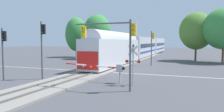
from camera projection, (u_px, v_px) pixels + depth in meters
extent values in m
plane|color=#47474C|center=(97.00, 72.00, 27.50)|extent=(220.00, 220.00, 0.00)
cube|color=beige|center=(97.00, 72.00, 27.50)|extent=(44.00, 0.20, 0.01)
cube|color=gray|center=(97.00, 71.00, 27.50)|extent=(4.40, 80.00, 0.18)
cube|color=#56514C|center=(92.00, 69.00, 27.74)|extent=(0.10, 80.00, 0.14)
cube|color=#56514C|center=(102.00, 70.00, 27.23)|extent=(0.10, 80.00, 0.14)
cube|color=silver|center=(115.00, 52.00, 33.63)|extent=(3.00, 18.96, 3.90)
cube|color=red|center=(87.00, 61.00, 24.81)|extent=(2.76, 0.08, 2.15)
cylinder|color=silver|center=(115.00, 40.00, 33.50)|extent=(2.76, 17.06, 2.76)
sphere|color=#F4F2CC|center=(84.00, 66.00, 25.03)|extent=(0.24, 0.24, 0.24)
sphere|color=#F4F2CC|center=(91.00, 66.00, 24.67)|extent=(0.24, 0.24, 0.24)
cube|color=silver|center=(143.00, 47.00, 52.67)|extent=(3.00, 20.16, 4.60)
cube|color=black|center=(149.00, 45.00, 52.12)|extent=(0.04, 18.14, 0.90)
cube|color=#193899|center=(149.00, 51.00, 52.22)|extent=(0.04, 18.55, 0.36)
cube|color=silver|center=(156.00, 45.00, 72.31)|extent=(3.00, 20.16, 4.60)
cube|color=black|center=(161.00, 44.00, 71.75)|extent=(0.04, 18.14, 0.90)
cube|color=#193899|center=(161.00, 48.00, 71.85)|extent=(0.04, 18.55, 0.36)
cylinder|color=#B7B7BC|center=(120.00, 78.00, 19.81)|extent=(0.14, 0.14, 1.10)
cube|color=#B7B7BC|center=(120.00, 68.00, 19.75)|extent=(0.56, 0.40, 0.70)
sphere|color=black|center=(123.00, 68.00, 19.63)|extent=(0.36, 0.36, 0.36)
cylinder|color=red|center=(114.00, 68.00, 19.96)|extent=(1.17, 0.12, 0.16)
cylinder|color=white|center=(103.00, 67.00, 20.37)|extent=(1.17, 0.12, 0.16)
cylinder|color=red|center=(92.00, 66.00, 20.78)|extent=(1.17, 0.12, 0.16)
cylinder|color=white|center=(81.00, 65.00, 21.19)|extent=(1.17, 0.12, 0.16)
cylinder|color=red|center=(71.00, 64.00, 21.60)|extent=(1.17, 0.12, 0.16)
sphere|color=red|center=(66.00, 63.00, 21.81)|extent=(0.14, 0.14, 0.14)
cylinder|color=#B2B2B7|center=(133.00, 66.00, 18.87)|extent=(0.14, 0.14, 3.49)
cube|color=white|center=(133.00, 50.00, 18.75)|extent=(0.98, 0.05, 0.98)
cube|color=white|center=(133.00, 50.00, 18.75)|extent=(0.98, 0.05, 0.98)
cube|color=#B2B2B7|center=(133.00, 61.00, 18.84)|extent=(1.10, 0.08, 0.08)
cylinder|color=black|center=(127.00, 61.00, 18.94)|extent=(0.26, 0.18, 0.26)
cylinder|color=black|center=(139.00, 62.00, 18.55)|extent=(0.26, 0.18, 0.26)
sphere|color=red|center=(127.00, 61.00, 18.85)|extent=(0.20, 0.20, 0.20)
sphere|color=red|center=(139.00, 62.00, 18.46)|extent=(0.20, 0.20, 0.20)
cone|color=black|center=(133.00, 45.00, 18.74)|extent=(0.28, 0.28, 0.22)
cylinder|color=#4C4C51|center=(42.00, 51.00, 21.80)|extent=(0.16, 0.16, 5.98)
cube|color=black|center=(43.00, 29.00, 21.54)|extent=(0.34, 0.26, 1.00)
sphere|color=#262626|center=(42.00, 26.00, 21.38)|extent=(0.20, 0.20, 0.20)
cylinder|color=black|center=(42.00, 26.00, 21.35)|extent=(0.24, 0.10, 0.24)
sphere|color=#262626|center=(43.00, 29.00, 21.40)|extent=(0.20, 0.20, 0.20)
cylinder|color=black|center=(42.00, 29.00, 21.38)|extent=(0.24, 0.10, 0.24)
sphere|color=green|center=(43.00, 32.00, 21.43)|extent=(0.20, 0.20, 0.20)
cylinder|color=black|center=(42.00, 32.00, 21.40)|extent=(0.24, 0.10, 0.24)
cylinder|color=#4C4C51|center=(3.00, 55.00, 20.97)|extent=(0.16, 0.16, 5.25)
cube|color=black|center=(4.00, 36.00, 20.74)|extent=(0.34, 0.26, 1.00)
sphere|color=#262626|center=(3.00, 33.00, 20.58)|extent=(0.20, 0.20, 0.20)
cylinder|color=black|center=(3.00, 33.00, 20.55)|extent=(0.24, 0.10, 0.24)
sphere|color=#262626|center=(3.00, 36.00, 20.60)|extent=(0.20, 0.20, 0.20)
cylinder|color=black|center=(3.00, 36.00, 20.57)|extent=(0.24, 0.10, 0.24)
sphere|color=green|center=(3.00, 39.00, 20.62)|extent=(0.20, 0.20, 0.20)
cylinder|color=black|center=(3.00, 39.00, 20.59)|extent=(0.24, 0.10, 0.24)
cylinder|color=#4C4C51|center=(151.00, 48.00, 34.31)|extent=(0.16, 0.16, 5.61)
cube|color=gold|center=(153.00, 36.00, 34.07)|extent=(0.34, 0.26, 1.00)
sphere|color=#262626|center=(153.00, 34.00, 33.91)|extent=(0.20, 0.20, 0.20)
cylinder|color=gold|center=(153.00, 34.00, 33.88)|extent=(0.24, 0.10, 0.24)
sphere|color=#262626|center=(153.00, 36.00, 33.93)|extent=(0.20, 0.20, 0.20)
cylinder|color=gold|center=(153.00, 36.00, 33.90)|extent=(0.24, 0.10, 0.24)
sphere|color=green|center=(153.00, 38.00, 33.96)|extent=(0.20, 0.20, 0.20)
cylinder|color=gold|center=(153.00, 38.00, 33.93)|extent=(0.24, 0.10, 0.24)
cylinder|color=#4C4C51|center=(130.00, 56.00, 16.44)|extent=(0.16, 0.16, 5.65)
cube|color=gold|center=(134.00, 30.00, 16.20)|extent=(0.34, 0.26, 1.00)
sphere|color=#262626|center=(133.00, 25.00, 16.04)|extent=(0.20, 0.20, 0.20)
cylinder|color=gold|center=(133.00, 25.00, 16.01)|extent=(0.24, 0.10, 0.24)
sphere|color=#262626|center=(133.00, 30.00, 16.06)|extent=(0.20, 0.20, 0.20)
cylinder|color=gold|center=(133.00, 30.00, 16.03)|extent=(0.24, 0.10, 0.24)
sphere|color=green|center=(133.00, 34.00, 16.08)|extent=(0.20, 0.20, 0.20)
cylinder|color=gold|center=(133.00, 34.00, 16.06)|extent=(0.24, 0.10, 0.24)
cylinder|color=#4C4C51|center=(102.00, 23.00, 17.11)|extent=(4.78, 0.12, 0.12)
cube|color=gold|center=(84.00, 32.00, 17.75)|extent=(0.34, 0.26, 1.00)
sphere|color=#262626|center=(83.00, 28.00, 17.59)|extent=(0.20, 0.20, 0.20)
cylinder|color=gold|center=(83.00, 28.00, 17.56)|extent=(0.24, 0.10, 0.24)
sphere|color=#262626|center=(83.00, 32.00, 17.61)|extent=(0.20, 0.20, 0.20)
cylinder|color=gold|center=(83.00, 32.00, 17.58)|extent=(0.24, 0.10, 0.24)
sphere|color=green|center=(83.00, 36.00, 17.63)|extent=(0.20, 0.20, 0.20)
cylinder|color=gold|center=(83.00, 36.00, 17.61)|extent=(0.24, 0.10, 0.24)
cylinder|color=brown|center=(223.00, 54.00, 38.24)|extent=(0.37, 0.37, 3.40)
ellipsoid|color=#38843D|center=(224.00, 29.00, 37.93)|extent=(7.23, 7.23, 7.49)
cylinder|color=#4C3828|center=(97.00, 51.00, 47.34)|extent=(0.51, 0.51, 3.55)
ellipsoid|color=#38843D|center=(97.00, 31.00, 47.03)|extent=(5.99, 5.99, 7.22)
cylinder|color=brown|center=(196.00, 53.00, 42.27)|extent=(0.37, 0.37, 3.19)
ellipsoid|color=#4C7A2D|center=(196.00, 31.00, 41.96)|extent=(6.54, 6.54, 7.43)
cylinder|color=brown|center=(77.00, 52.00, 52.34)|extent=(0.37, 0.37, 2.53)
ellipsoid|color=#38843D|center=(76.00, 34.00, 52.03)|extent=(5.35, 5.35, 8.34)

